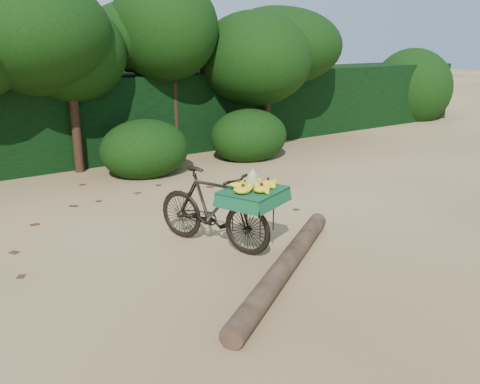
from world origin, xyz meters
TOP-DOWN VIEW (x-y plane):
  - ground at (0.00, 0.00)m, footprint 80.00×80.00m
  - vendor_bicycle at (0.68, 0.44)m, footprint 1.22×1.86m
  - fallen_log at (0.89, -0.71)m, footprint 2.76×1.92m
  - hedge_backdrop at (0.00, 6.30)m, footprint 26.00×1.80m
  - tree_row at (-0.65, 5.50)m, footprint 14.50×2.00m
  - bush_clumps at (0.50, 4.30)m, footprint 8.80×1.70m
  - leaf_litter at (0.00, 0.65)m, footprint 7.00×7.30m

SIDE VIEW (x-z plane):
  - ground at x=0.00m, z-range 0.00..0.00m
  - leaf_litter at x=0.00m, z-range 0.00..0.01m
  - fallen_log at x=0.89m, z-range 0.00..0.23m
  - bush_clumps at x=0.50m, z-range 0.00..0.90m
  - vendor_bicycle at x=0.68m, z-range 0.01..1.04m
  - hedge_backdrop at x=0.00m, z-range 0.00..1.80m
  - tree_row at x=-0.65m, z-range 0.00..4.00m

